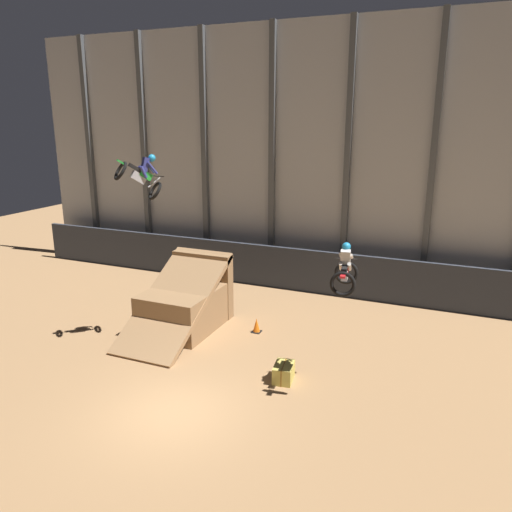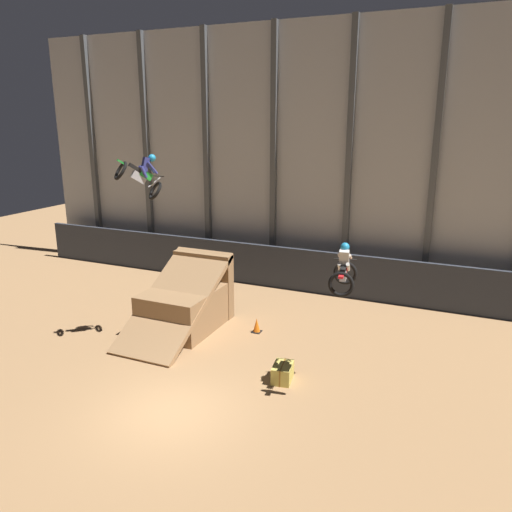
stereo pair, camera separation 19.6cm
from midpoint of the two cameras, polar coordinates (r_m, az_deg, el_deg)
name	(u,v)px [view 2 (the right image)]	position (r m, az deg, el deg)	size (l,w,h in m)	color
ground_plane	(170,412)	(15.41, -9.38, -17.23)	(60.00, 60.00, 0.00)	#9E754C
arena_back_wall	(311,159)	(24.82, 6.55, 10.95)	(32.00, 0.40, 12.71)	#ADB2B7
lower_barrier	(300,270)	(24.61, 5.30, -1.61)	(31.36, 0.20, 2.13)	#2D333D
dirt_ramp	(187,302)	(20.66, -7.57, -5.28)	(2.66, 5.15, 2.94)	#966F48
rider_bike_left_air	(141,175)	(18.13, -12.68, 9.02)	(1.61, 1.75, 1.67)	black
rider_bike_right_air	(344,271)	(14.82, 10.36, -1.70)	(0.96, 1.79, 1.49)	black
traffic_cone_near_ramp	(257,325)	(20.10, 0.36, -7.95)	(0.36, 0.36, 0.58)	black
hay_bale_trackside	(283,373)	(16.69, 3.40, -13.15)	(0.73, 0.98, 0.57)	#CCB751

